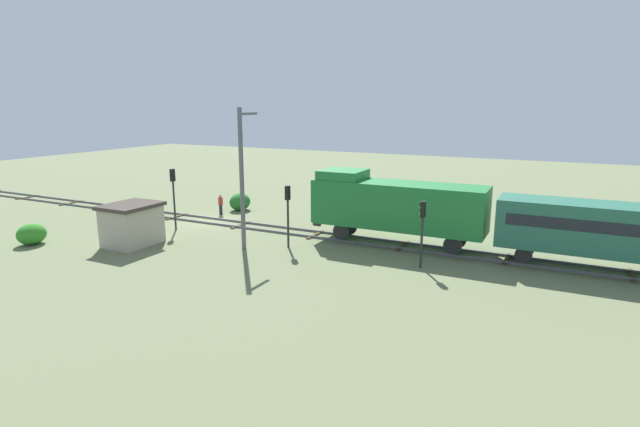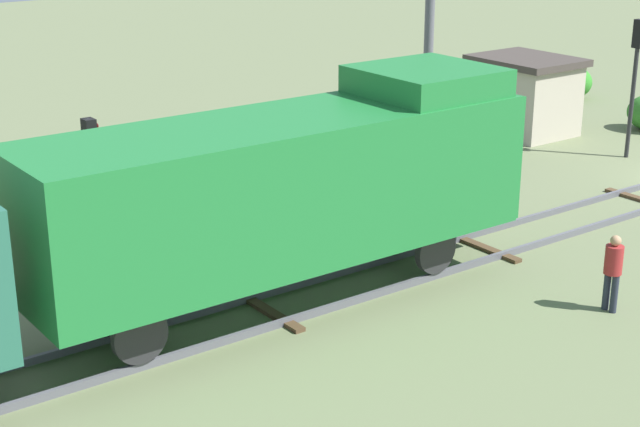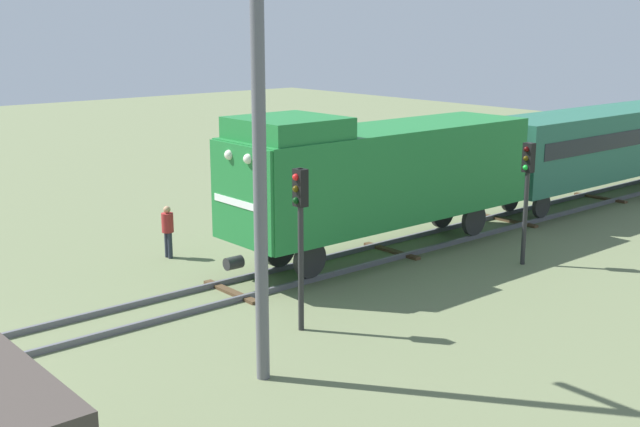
# 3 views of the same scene
# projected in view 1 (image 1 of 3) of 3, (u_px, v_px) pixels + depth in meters

# --- Properties ---
(ground_plane) EXTENTS (114.72, 114.72, 0.00)m
(ground_plane) POSITION_uv_depth(u_px,v_px,m) (208.00, 221.00, 39.30)
(ground_plane) COLOR #66704C
(railway_track) EXTENTS (2.40, 76.48, 0.16)m
(railway_track) POSITION_uv_depth(u_px,v_px,m) (208.00, 220.00, 39.28)
(railway_track) COLOR #595960
(railway_track) RESTS_ON ground
(locomotive) EXTENTS (2.90, 11.60, 4.60)m
(locomotive) POSITION_uv_depth(u_px,v_px,m) (395.00, 204.00, 32.00)
(locomotive) COLOR #1E7233
(locomotive) RESTS_ON railway_track
(passenger_car_leading) EXTENTS (2.84, 14.00, 3.66)m
(passenger_car_leading) POSITION_uv_depth(u_px,v_px,m) (638.00, 231.00, 26.21)
(passenger_car_leading) COLOR #26604C
(passenger_car_leading) RESTS_ON railway_track
(traffic_signal_near) EXTENTS (0.32, 0.34, 4.50)m
(traffic_signal_near) POSITION_uv_depth(u_px,v_px,m) (173.00, 188.00, 35.99)
(traffic_signal_near) COLOR #262628
(traffic_signal_near) RESTS_ON ground
(traffic_signal_mid) EXTENTS (0.32, 0.34, 4.01)m
(traffic_signal_mid) POSITION_uv_depth(u_px,v_px,m) (288.00, 205.00, 31.65)
(traffic_signal_mid) COLOR #262628
(traffic_signal_mid) RESTS_ON ground
(traffic_signal_far) EXTENTS (0.32, 0.34, 3.82)m
(traffic_signal_far) POSITION_uv_depth(u_px,v_px,m) (422.00, 222.00, 27.66)
(traffic_signal_far) COLOR #262628
(traffic_signal_far) RESTS_ON ground
(worker_near_track) EXTENTS (0.38, 0.38, 1.70)m
(worker_near_track) POSITION_uv_depth(u_px,v_px,m) (221.00, 203.00, 41.42)
(worker_near_track) COLOR #262B38
(worker_near_track) RESTS_ON ground
(worker_by_signal) EXTENTS (0.38, 0.38, 1.70)m
(worker_by_signal) POSITION_uv_depth(u_px,v_px,m) (346.00, 211.00, 38.35)
(worker_by_signal) COLOR #262B38
(worker_by_signal) RESTS_ON ground
(catenary_mast) EXTENTS (1.94, 0.28, 8.86)m
(catenary_mast) POSITION_uv_depth(u_px,v_px,m) (242.00, 176.00, 30.91)
(catenary_mast) COLOR #595960
(catenary_mast) RESTS_ON ground
(relay_hut) EXTENTS (3.50, 2.90, 2.74)m
(relay_hut) POSITION_uv_depth(u_px,v_px,m) (132.00, 224.00, 32.48)
(relay_hut) COLOR #B2A893
(relay_hut) RESTS_ON ground
(bush_near) EXTENTS (1.90, 1.56, 1.38)m
(bush_near) POSITION_uv_depth(u_px,v_px,m) (32.00, 234.00, 32.73)
(bush_near) COLOR #2F8026
(bush_near) RESTS_ON ground
(bush_mid) EXTENTS (2.03, 1.66, 1.48)m
(bush_mid) POSITION_uv_depth(u_px,v_px,m) (240.00, 202.00, 43.16)
(bush_mid) COLOR #216426
(bush_mid) RESTS_ON ground
(bush_far) EXTENTS (1.79, 1.46, 1.30)m
(bush_far) POSITION_uv_depth(u_px,v_px,m) (120.00, 221.00, 36.57)
(bush_far) COLOR #2E7326
(bush_far) RESTS_ON ground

